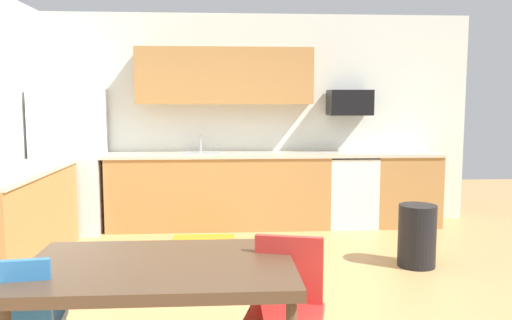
% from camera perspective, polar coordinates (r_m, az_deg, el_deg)
% --- Properties ---
extents(ground_plane, '(12.00, 12.00, 0.00)m').
position_cam_1_polar(ground_plane, '(4.52, 0.84, -14.17)').
color(ground_plane, tan).
extents(wall_back, '(5.80, 0.10, 2.70)m').
position_cam_1_polar(wall_back, '(6.88, -0.88, 4.45)').
color(wall_back, silver).
rests_on(wall_back, ground).
extents(cabinet_run_back, '(2.74, 0.60, 0.90)m').
position_cam_1_polar(cabinet_run_back, '(6.61, -4.03, -3.49)').
color(cabinet_run_back, '#AD7A42').
rests_on(cabinet_run_back, ground).
extents(cabinet_run_back_right, '(0.81, 0.60, 0.90)m').
position_cam_1_polar(cabinet_run_back_right, '(7.01, 15.80, -3.15)').
color(cabinet_run_back_right, '#AD7A42').
rests_on(cabinet_run_back_right, ground).
extents(cabinet_run_left, '(0.60, 2.00, 0.90)m').
position_cam_1_polar(cabinet_run_left, '(5.51, -24.64, -6.11)').
color(cabinet_run_left, '#AD7A42').
rests_on(cabinet_run_left, ground).
extents(countertop_back, '(4.80, 0.64, 0.04)m').
position_cam_1_polar(countertop_back, '(6.56, -0.73, 0.59)').
color(countertop_back, beige).
rests_on(countertop_back, cabinet_run_back).
extents(countertop_left, '(0.64, 2.00, 0.04)m').
position_cam_1_polar(countertop_left, '(5.43, -24.87, -1.25)').
color(countertop_left, beige).
rests_on(countertop_left, cabinet_run_left).
extents(upper_cabinets_back, '(2.20, 0.34, 0.70)m').
position_cam_1_polar(upper_cabinets_back, '(6.65, -3.41, 9.11)').
color(upper_cabinets_back, '#AD7A42').
extents(refrigerator, '(0.76, 0.70, 1.74)m').
position_cam_1_polar(refrigerator, '(6.73, -19.56, -0.07)').
color(refrigerator, white).
rests_on(refrigerator, ground).
extents(oven_range, '(0.60, 0.60, 0.91)m').
position_cam_1_polar(oven_range, '(6.81, 10.17, -3.25)').
color(oven_range, white).
rests_on(oven_range, ground).
extents(microwave, '(0.54, 0.36, 0.32)m').
position_cam_1_polar(microwave, '(6.81, 10.16, 6.17)').
color(microwave, black).
extents(sink_basin, '(0.48, 0.40, 0.14)m').
position_cam_1_polar(sink_basin, '(6.56, -6.11, 0.20)').
color(sink_basin, '#A5A8AD').
rests_on(sink_basin, countertop_back).
extents(sink_faucet, '(0.02, 0.02, 0.24)m').
position_cam_1_polar(sink_faucet, '(6.72, -6.06, 1.72)').
color(sink_faucet, '#B2B5BA').
rests_on(sink_faucet, countertop_back).
extents(dining_table, '(1.40, 0.90, 0.75)m').
position_cam_1_polar(dining_table, '(2.85, -10.35, -12.14)').
color(dining_table, brown).
rests_on(dining_table, ground).
extents(chair_near_table, '(0.49, 0.49, 0.85)m').
position_cam_1_polar(chair_near_table, '(2.93, 3.30, -15.38)').
color(chair_near_table, red).
rests_on(chair_near_table, ground).
extents(trash_bin, '(0.36, 0.36, 0.60)m').
position_cam_1_polar(trash_bin, '(5.32, 17.13, -7.88)').
color(trash_bin, black).
rests_on(trash_bin, ground).
extents(floor_mat, '(0.70, 0.50, 0.01)m').
position_cam_1_polar(floor_mat, '(6.08, -5.73, -8.69)').
color(floor_mat, orange).
rests_on(floor_mat, ground).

